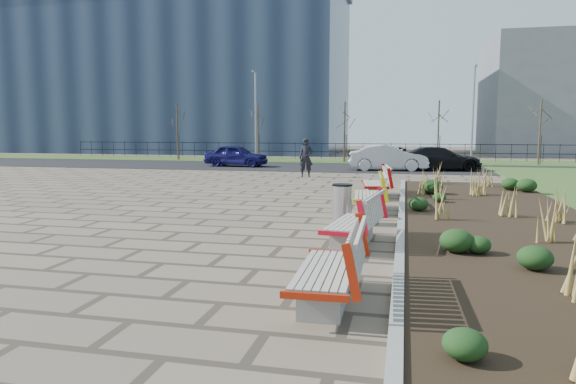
% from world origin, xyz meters
% --- Properties ---
extents(ground, '(120.00, 120.00, 0.00)m').
position_xyz_m(ground, '(0.00, 0.00, 0.00)').
color(ground, '#6E5F4B').
rests_on(ground, ground).
extents(planting_bed, '(4.50, 18.00, 0.10)m').
position_xyz_m(planting_bed, '(6.25, 5.00, 0.05)').
color(planting_bed, black).
rests_on(planting_bed, ground).
extents(planting_curb, '(0.16, 18.00, 0.15)m').
position_xyz_m(planting_curb, '(3.92, 5.00, 0.07)').
color(planting_curb, gray).
rests_on(planting_curb, ground).
extents(grass_verge_far, '(80.00, 5.00, 0.04)m').
position_xyz_m(grass_verge_far, '(0.00, 28.00, 0.02)').
color(grass_verge_far, '#33511E').
rests_on(grass_verge_far, ground).
extents(road, '(80.00, 7.00, 0.02)m').
position_xyz_m(road, '(0.00, 22.00, 0.01)').
color(road, black).
rests_on(road, ground).
extents(bench_a, '(0.95, 2.12, 1.00)m').
position_xyz_m(bench_a, '(3.00, -1.34, 0.50)').
color(bench_a, '#B1220B').
rests_on(bench_a, ground).
extents(bench_b, '(1.16, 2.20, 1.00)m').
position_xyz_m(bench_b, '(3.00, 2.10, 0.50)').
color(bench_b, red).
rests_on(bench_b, ground).
extents(bench_c, '(1.07, 2.17, 1.00)m').
position_xyz_m(bench_c, '(3.00, 6.33, 0.50)').
color(bench_c, '#FFEC0D').
rests_on(bench_c, ground).
extents(bench_d, '(1.16, 2.20, 1.00)m').
position_xyz_m(bench_d, '(3.00, 9.45, 0.50)').
color(bench_d, '#B70C0D').
rests_on(bench_d, ground).
extents(litter_bin, '(0.47, 0.47, 0.93)m').
position_xyz_m(litter_bin, '(2.52, 4.36, 0.47)').
color(litter_bin, '#B2B2B7').
rests_on(litter_bin, ground).
extents(pedestrian, '(0.74, 0.57, 1.81)m').
position_xyz_m(pedestrian, '(-0.56, 15.82, 0.91)').
color(pedestrian, black).
rests_on(pedestrian, ground).
extents(car_blue, '(3.86, 1.72, 1.29)m').
position_xyz_m(car_blue, '(-5.89, 21.45, 0.66)').
color(car_blue, '#13124E').
rests_on(car_blue, road).
extents(car_silver, '(4.29, 1.82, 1.38)m').
position_xyz_m(car_silver, '(3.09, 20.44, 0.71)').
color(car_silver, '#ADAFB5').
rests_on(car_silver, road).
extents(car_black, '(4.57, 2.34, 1.27)m').
position_xyz_m(car_black, '(5.80, 20.98, 0.66)').
color(car_black, black).
rests_on(car_black, road).
extents(tree_a, '(1.40, 1.40, 4.00)m').
position_xyz_m(tree_a, '(-12.00, 26.50, 2.04)').
color(tree_a, '#4C3D2D').
rests_on(tree_a, grass_verge_far).
extents(tree_b, '(1.40, 1.40, 4.00)m').
position_xyz_m(tree_b, '(-6.00, 26.50, 2.04)').
color(tree_b, '#4C3D2D').
rests_on(tree_b, grass_verge_far).
extents(tree_c, '(1.40, 1.40, 4.00)m').
position_xyz_m(tree_c, '(0.00, 26.50, 2.04)').
color(tree_c, '#4C3D2D').
rests_on(tree_c, grass_verge_far).
extents(tree_d, '(1.40, 1.40, 4.00)m').
position_xyz_m(tree_d, '(6.00, 26.50, 2.04)').
color(tree_d, '#4C3D2D').
rests_on(tree_d, grass_verge_far).
extents(tree_e, '(1.40, 1.40, 4.00)m').
position_xyz_m(tree_e, '(12.00, 26.50, 2.04)').
color(tree_e, '#4C3D2D').
rests_on(tree_e, grass_verge_far).
extents(lamp_west, '(0.24, 0.60, 6.00)m').
position_xyz_m(lamp_west, '(-6.00, 26.00, 3.04)').
color(lamp_west, gray).
rests_on(lamp_west, grass_verge_far).
extents(lamp_east, '(0.24, 0.60, 6.00)m').
position_xyz_m(lamp_east, '(8.00, 26.00, 3.04)').
color(lamp_east, gray).
rests_on(lamp_east, grass_verge_far).
extents(railing_fence, '(44.00, 0.10, 1.20)m').
position_xyz_m(railing_fence, '(0.00, 29.50, 0.64)').
color(railing_fence, black).
rests_on(railing_fence, grass_verge_far).
extents(building_glass, '(40.00, 14.00, 15.00)m').
position_xyz_m(building_glass, '(-22.00, 40.00, 7.50)').
color(building_glass, '#192338').
rests_on(building_glass, ground).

